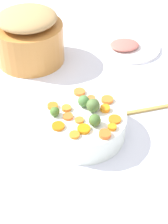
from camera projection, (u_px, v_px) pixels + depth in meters
tabletop at (91, 134)px, 1.05m from camera, size 2.40×2.40×0.02m
serving_bowl_carrots at (84, 124)px, 1.01m from camera, size 0.25×0.25×0.08m
metal_pot at (30, 43)px, 1.30m from camera, size 0.26×0.26×0.15m
stuffing_mound at (27, 18)px, 1.23m from camera, size 0.22×0.22×0.06m
carrot_slice_0 at (105, 108)px, 1.00m from camera, size 0.04×0.04×0.01m
carrot_slice_1 at (73, 134)px, 0.92m from camera, size 0.04×0.04×0.01m
carrot_slice_2 at (107, 100)px, 1.03m from camera, size 0.05×0.05×0.01m
carrot_slice_3 at (84, 129)px, 0.94m from camera, size 0.05×0.05×0.01m
carrot_slice_4 at (79, 92)px, 1.06m from camera, size 0.05×0.05×0.01m
carrot_slice_5 at (114, 120)px, 0.96m from camera, size 0.04×0.04×0.01m
carrot_slice_6 at (91, 98)px, 1.03m from camera, size 0.03×0.03×0.01m
carrot_slice_7 at (105, 134)px, 0.92m from camera, size 0.04×0.04×0.01m
carrot_slice_8 at (66, 108)px, 1.00m from camera, size 0.04×0.04×0.01m
carrot_slice_9 at (79, 120)px, 0.96m from camera, size 0.04×0.04×0.01m
carrot_slice_10 at (112, 127)px, 0.94m from camera, size 0.03×0.03×0.01m
carrot_slice_11 at (68, 117)px, 0.97m from camera, size 0.04×0.04×0.01m
carrot_slice_12 at (53, 106)px, 1.01m from camera, size 0.04×0.04×0.01m
carrot_slice_13 at (58, 126)px, 0.95m from camera, size 0.04×0.04×0.01m
brussels_sprout_0 at (92, 105)px, 0.99m from camera, size 0.04×0.04×0.04m
brussels_sprout_1 at (55, 112)px, 0.98m from camera, size 0.03×0.03×0.03m
brussels_sprout_2 at (84, 101)px, 1.01m from camera, size 0.04×0.04×0.04m
brussels_sprout_3 at (95, 120)px, 0.94m from camera, size 0.03×0.03×0.03m
ham_plate at (130, 47)px, 1.41m from camera, size 0.25×0.25×0.01m
ham_slice_main at (124, 45)px, 1.39m from camera, size 0.16×0.15×0.02m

